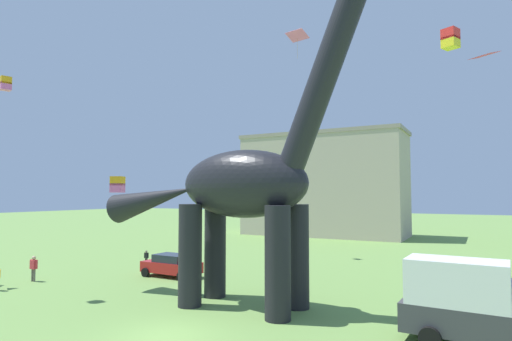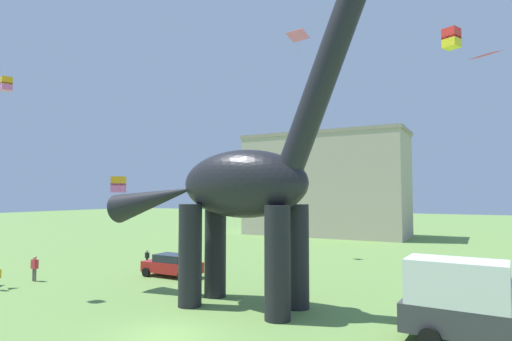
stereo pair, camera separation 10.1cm
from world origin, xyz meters
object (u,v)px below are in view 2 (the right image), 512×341
Objects in this scene: person_watching_child at (147,256)px; kite_high_left at (299,142)px; parked_sedan_left at (172,265)px; kite_mid_right at (451,38)px; kite_mid_left at (6,84)px; person_vendor_side at (35,266)px; kite_mid_center at (298,36)px; kite_apex at (118,184)px; parked_box_truck at (477,303)px; dinosaur_sculpture at (242,184)px; kite_drifting at (485,55)px.

kite_high_left reaches higher than person_watching_child.
parked_sedan_left is 4.48× the size of kite_high_left.
kite_mid_left is at bearing -139.28° from kite_mid_right.
person_vendor_side is 23.43m from kite_mid_center.
kite_mid_center is (12.88, 12.22, 4.58)m from kite_mid_left.
kite_mid_right is (24.62, 8.06, 10.47)m from kite_apex.
person_watching_child is at bearing -178.68° from kite_mid_center.
parked_box_truck is 25.04m from person_watching_child.
parked_sedan_left is 5.50× the size of kite_mid_left.
parked_sedan_left is 3.59× the size of person_watching_child.
parked_sedan_left is 3.19× the size of kite_apex.
dinosaur_sculpture is 9.46× the size of kite_drifting.
person_watching_child is (-13.13, 7.19, -5.54)m from dinosaur_sculpture.
person_vendor_side is at bearing -158.36° from kite_drifting.
kite_apex is (-7.21, 1.77, 5.72)m from parked_sedan_left.
person_vendor_side is at bearing -176.09° from parked_box_truck.
kite_mid_right reaches higher than parked_sedan_left.
kite_mid_right is (24.38, 15.37, 15.99)m from person_vendor_side.
kite_high_left is at bearing 92.50° from dinosaur_sculpture.
person_watching_child is at bearing 141.03° from dinosaur_sculpture.
kite_mid_right reaches higher than kite_mid_left.
person_vendor_side is 0.91× the size of kite_drifting.
parked_sedan_left is 24.03m from kite_drifting.
parked_sedan_left is 16.26m from kite_high_left.
kite_mid_right reaches higher than parked_box_truck.
dinosaur_sculpture is at bearing -27.46° from parked_sedan_left.
kite_drifting reaches higher than kite_mid_left.
kite_high_left is 11.72m from kite_mid_center.
kite_high_left is (11.42, 17.84, 9.46)m from person_vendor_side.
kite_high_left is at bearing 70.89° from parked_sedan_left.
parked_box_truck reaches higher than parked_sedan_left.
dinosaur_sculpture is 16.55m from kite_drifting.
dinosaur_sculpture is 20.06m from kite_mid_right.
kite_mid_right is at bearing 36.39° from kite_mid_center.
kite_mid_center is at bearing 21.18° from parked_sedan_left.
parked_box_truck is 4.05× the size of kite_mid_right.
person_watching_child is 20.62m from kite_mid_center.
kite_drifting reaches higher than kite_high_left.
parked_sedan_left is 2.54× the size of person_vendor_side.
kite_mid_left is 0.82× the size of kite_high_left.
dinosaur_sculpture is 12.78m from kite_mid_center.
kite_drifting is at bearing 29.56° from dinosaur_sculpture.
kite_apex is (-26.09, 6.83, 4.88)m from parked_box_truck.
kite_mid_right is at bearing -10.80° from kite_high_left.
person_watching_child is 1.53× the size of kite_mid_left.
person_vendor_side is (-15.21, -1.12, -5.25)m from dinosaur_sculpture.
parked_box_truck is at bearing -13.69° from dinosaur_sculpture.
person_vendor_side is at bearing 122.85° from kite_mid_left.
person_vendor_side is 1.18× the size of kite_mid_right.
parked_box_truck is 3.15× the size of kite_mid_center.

